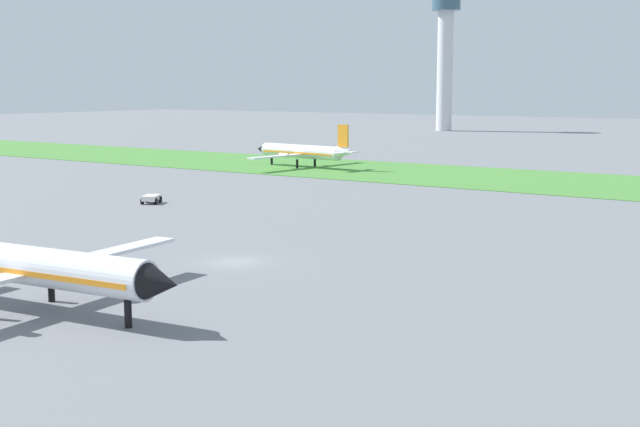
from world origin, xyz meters
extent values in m
plane|color=slate|center=(0.00, 0.00, 0.00)|extent=(600.00, 600.00, 0.00)
cube|color=#478438|center=(0.00, 64.47, 0.04)|extent=(360.00, 28.00, 0.08)
cylinder|color=white|center=(-38.76, 62.51, 2.53)|extent=(15.30, 3.70, 2.11)
cone|color=black|center=(-47.13, 63.41, 2.53)|extent=(2.31, 2.28, 2.06)
cone|color=white|center=(-29.97, 61.57, 2.79)|extent=(3.13, 2.20, 1.89)
cube|color=orange|center=(-38.76, 62.51, 2.37)|extent=(14.46, 3.66, 0.29)
cube|color=white|center=(-38.96, 56.71, 2.16)|extent=(2.70, 11.67, 0.21)
cube|color=white|center=(-37.73, 68.23, 2.16)|extent=(2.70, 11.67, 0.21)
cylinder|color=#B7BABF|center=(-39.32, 58.85, 2.16)|extent=(1.75, 0.85, 0.67)
cylinder|color=#B7BABF|center=(-38.53, 66.22, 2.16)|extent=(1.75, 0.85, 0.67)
cube|color=orange|center=(-30.39, 61.62, 5.26)|extent=(1.91, 0.45, 3.37)
cube|color=white|center=(-30.54, 60.15, 2.74)|extent=(1.57, 3.06, 0.17)
cube|color=white|center=(-30.23, 63.08, 2.74)|extent=(1.57, 3.06, 0.17)
cylinder|color=black|center=(-45.04, 63.19, 0.74)|extent=(0.38, 0.38, 1.47)
cylinder|color=black|center=(-37.94, 60.33, 0.74)|extent=(0.38, 0.38, 1.47)
cylinder|color=black|center=(-37.49, 64.47, 0.74)|extent=(0.38, 0.38, 1.47)
cylinder|color=white|center=(-0.17, -17.18, 2.65)|extent=(16.06, 3.84, 2.21)
cone|color=black|center=(8.62, -16.26, 2.65)|extent=(2.42, 2.38, 2.17)
cube|color=orange|center=(-0.17, -17.18, 2.49)|extent=(15.18, 3.80, 0.31)
cube|color=white|center=(-1.24, -11.18, 2.27)|extent=(2.80, 12.25, 0.22)
cylinder|color=#B7BABF|center=(-0.40, -13.29, 2.27)|extent=(1.83, 0.89, 0.71)
cylinder|color=black|center=(6.43, -16.49, 0.77)|extent=(0.40, 0.40, 1.55)
cylinder|color=black|center=(-1.50, -15.12, 0.77)|extent=(0.40, 0.40, 1.55)
cube|color=white|center=(-27.91, 19.31, 0.62)|extent=(2.46, 2.83, 0.55)
cylinder|color=black|center=(-26.85, 18.93, 0.35)|extent=(0.55, 0.73, 0.70)
cylinder|color=black|center=(-28.17, 18.22, 0.35)|extent=(0.55, 0.73, 0.70)
cylinder|color=black|center=(-27.66, 20.41, 0.35)|extent=(0.55, 0.73, 0.70)
cylinder|color=black|center=(-28.97, 19.69, 0.35)|extent=(0.55, 0.73, 0.70)
cylinder|color=silver|center=(-70.64, 177.07, 16.78)|extent=(4.40, 4.40, 33.55)
cylinder|color=#38566B|center=(-70.64, 177.07, 35.55)|extent=(8.00, 8.00, 4.00)
camera|label=1|loc=(39.84, -47.53, 12.65)|focal=48.75mm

